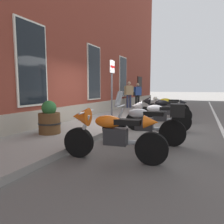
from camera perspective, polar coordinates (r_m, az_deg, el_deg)
name	(u,v)px	position (r m, az deg, el deg)	size (l,w,h in m)	color
ground_plane	(123,127)	(7.31, 2.95, -4.30)	(140.00, 140.00, 0.00)	#565451
sidewalk	(95,123)	(7.75, -4.70, -3.15)	(33.03, 2.20, 0.14)	gray
motorcycle_orange_sport	(109,132)	(3.94, -0.84, -5.61)	(0.62, 2.05, 1.01)	black
motorcycle_silver_touring	(147,122)	(5.17, 9.62, -2.83)	(0.62, 2.11, 1.31)	black
motorcycle_white_sport	(155,114)	(6.81, 11.94, -0.64)	(0.74, 2.06, 0.98)	black
motorcycle_black_sport	(162,109)	(8.46, 13.64, 0.91)	(0.67, 2.13, 1.05)	black
motorcycle_yellow_naked	(167,107)	(10.17, 15.02, 1.34)	(0.67, 2.01, 0.97)	black
pedestrian_tan_coat	(129,93)	(13.08, 4.74, 5.25)	(0.44, 0.59, 1.66)	#2D3351
pedestrian_blue_top	(137,94)	(13.60, 7.07, 5.05)	(0.46, 0.43, 1.57)	black
parking_sign	(112,82)	(7.59, -0.01, 8.36)	(0.36, 0.07, 2.26)	#4C4C51
barrel_planter	(49,120)	(5.91, -16.96, -2.04)	(0.62, 0.62, 0.91)	brown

